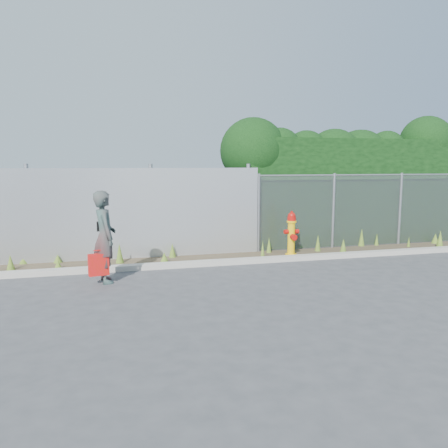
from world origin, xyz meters
TOP-DOWN VIEW (x-y plane):
  - ground at (0.00, 0.00)m, footprint 80.00×80.00m
  - curb at (0.00, 1.80)m, footprint 16.00×0.22m
  - weed_strip at (-0.84, 2.48)m, footprint 16.00×1.33m
  - corrugated_fence at (-3.25, 3.01)m, footprint 8.50×0.21m
  - chainlink_fence at (4.25, 3.00)m, footprint 6.50×0.07m
  - hedge at (4.29, 4.01)m, footprint 7.91×1.89m
  - fire_hydrant at (1.68, 2.30)m, footprint 0.38×0.34m
  - woman at (-2.80, 0.97)m, footprint 0.55×0.73m
  - red_tote_bag at (-2.93, 0.77)m, footprint 0.38×0.14m
  - black_shoulder_bag at (-2.82, 1.09)m, footprint 0.25×0.10m

SIDE VIEW (x-z plane):
  - ground at x=0.00m, z-range 0.00..0.00m
  - curb at x=0.00m, z-range 0.00..0.12m
  - weed_strip at x=-0.84m, z-range -0.16..0.38m
  - red_tote_bag at x=-2.93m, z-range 0.15..0.64m
  - fire_hydrant at x=1.68m, z-range -0.02..1.12m
  - woman at x=-2.80m, z-range 0.00..1.79m
  - chainlink_fence at x=4.25m, z-range 0.01..2.06m
  - black_shoulder_bag at x=-2.82m, z-range 0.99..1.18m
  - corrugated_fence at x=-3.25m, z-range -0.05..2.25m
  - hedge at x=4.29m, z-range 0.11..3.87m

